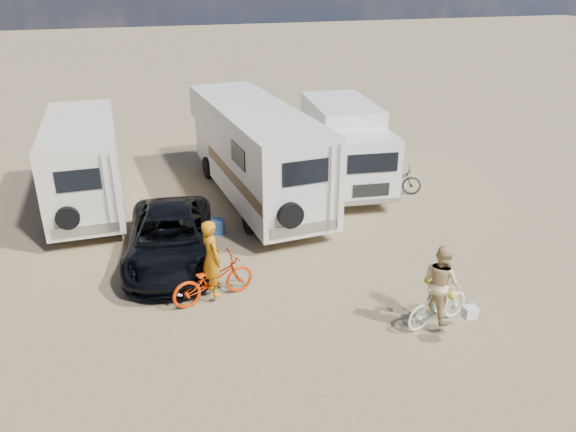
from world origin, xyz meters
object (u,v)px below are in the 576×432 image
object	(u,v)px
box_truck	(346,147)
crate	(298,213)
dark_suv	(170,238)
bike_parked	(393,179)
cooler	(215,226)
rv_left	(84,167)
bike_woman	(438,304)
rv_main	(255,154)
rider_woman	(440,289)
rider_man	(212,265)
bike_man	(213,279)

from	to	relation	value
box_truck	crate	world-z (taller)	box_truck
dark_suv	crate	world-z (taller)	dark_suv
bike_parked	crate	bearing A→B (deg)	132.67
box_truck	cooler	size ratio (longest dim) A/B	10.58
rv_left	bike_woman	bearing A→B (deg)	-51.02
box_truck	rv_left	bearing A→B (deg)	-176.78
dark_suv	cooler	bearing A→B (deg)	51.31
bike_woman	bike_parked	bearing A→B (deg)	-32.94
rv_left	crate	distance (m)	6.89
rv_main	bike_parked	bearing A→B (deg)	-16.23
dark_suv	box_truck	bearing A→B (deg)	38.51
rv_main	rv_left	world-z (taller)	rv_main
box_truck	dark_suv	xyz separation A→B (m)	(-6.60, -3.80, -0.76)
rv_left	box_truck	size ratio (longest dim) A/B	1.11
dark_suv	crate	bearing A→B (deg)	29.65
rv_left	rider_woman	world-z (taller)	rv_left
rv_left	bike_woman	distance (m)	11.64
dark_suv	rider_man	xyz separation A→B (m)	(0.73, -2.23, 0.26)
crate	bike_man	bearing A→B (deg)	-131.33
box_truck	crate	size ratio (longest dim) A/B	13.51
rv_main	dark_suv	size ratio (longest dim) A/B	1.76
rider_woman	crate	xyz separation A→B (m)	(-1.12, 6.24, -0.71)
rider_woman	bike_parked	world-z (taller)	rider_woman
dark_suv	rider_woman	xyz separation A→B (m)	(5.19, -4.67, 0.21)
rv_left	rider_man	world-z (taller)	rv_left
dark_suv	bike_man	distance (m)	2.35
bike_man	crate	bearing A→B (deg)	-55.77
cooler	bike_man	bearing A→B (deg)	-85.08
rv_main	rider_man	size ratio (longest dim) A/B	4.52
rv_main	crate	size ratio (longest dim) A/B	20.34
rider_man	dark_suv	bearing A→B (deg)	3.59
rv_left	bike_parked	distance (m)	10.18
rv_main	dark_suv	distance (m)	4.93
rv_left	crate	world-z (taller)	rv_left
rv_main	dark_suv	xyz separation A→B (m)	(-3.26, -3.59, -0.89)
crate	bike_woman	bearing A→B (deg)	-79.81
rv_left	bike_man	bearing A→B (deg)	-66.62
rider_woman	box_truck	bearing A→B (deg)	-22.15
rider_man	box_truck	bearing A→B (deg)	-58.67
rv_main	crate	xyz separation A→B (m)	(0.81, -2.02, -1.39)
rider_man	cooler	xyz separation A→B (m)	(0.69, 3.53, -0.72)
rider_woman	bike_woman	bearing A→B (deg)	-0.00
rv_left	cooler	xyz separation A→B (m)	(3.53, -3.04, -1.21)
bike_parked	rider_woman	bearing A→B (deg)	-172.47
dark_suv	rider_man	distance (m)	2.36
bike_parked	dark_suv	bearing A→B (deg)	135.93
box_truck	rider_man	size ratio (longest dim) A/B	3.00
bike_woman	crate	distance (m)	6.35
rider_woman	bike_parked	size ratio (longest dim) A/B	0.91
bike_woman	rider_man	world-z (taller)	rider_man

